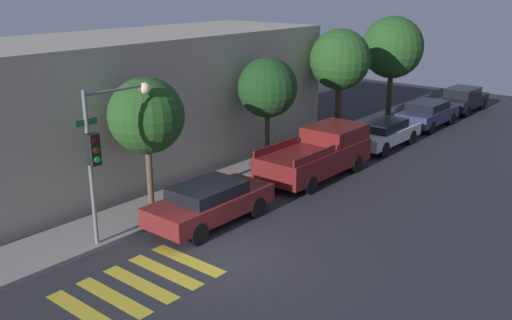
% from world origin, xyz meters
% --- Properties ---
extents(ground_plane, '(60.00, 60.00, 0.00)m').
position_xyz_m(ground_plane, '(0.00, 0.00, 0.00)').
color(ground_plane, '#28282D').
extents(sidewalk, '(26.00, 2.19, 0.14)m').
position_xyz_m(sidewalk, '(0.00, 4.30, 0.07)').
color(sidewalk, gray).
rests_on(sidewalk, ground).
extents(building_row, '(26.00, 6.00, 5.47)m').
position_xyz_m(building_row, '(0.00, 8.79, 2.74)').
color(building_row, '#A89E8E').
rests_on(building_row, ground).
extents(crosswalk, '(3.85, 2.60, 0.00)m').
position_xyz_m(crosswalk, '(-2.57, 0.80, 0.00)').
color(crosswalk, gold).
rests_on(crosswalk, ground).
extents(traffic_light_pole, '(2.63, 0.56, 4.69)m').
position_xyz_m(traffic_light_pole, '(-1.47, 3.37, 3.24)').
color(traffic_light_pole, slate).
rests_on(traffic_light_pole, ground).
extents(sedan_near_corner, '(4.38, 1.84, 1.37)m').
position_xyz_m(sedan_near_corner, '(1.37, 2.10, 0.75)').
color(sedan_near_corner, maroon).
rests_on(sedan_near_corner, ground).
extents(pickup_truck, '(5.32, 2.11, 1.85)m').
position_xyz_m(pickup_truck, '(7.60, 2.10, 0.95)').
color(pickup_truck, maroon).
rests_on(pickup_truck, ground).
extents(sedan_middle, '(4.45, 1.88, 1.33)m').
position_xyz_m(sedan_middle, '(12.95, 2.10, 0.73)').
color(sedan_middle, silver).
rests_on(sedan_middle, ground).
extents(sedan_far_end, '(4.32, 1.80, 1.40)m').
position_xyz_m(sedan_far_end, '(18.04, 2.10, 0.76)').
color(sedan_far_end, '#2D3351').
rests_on(sedan_far_end, ground).
extents(sedan_tail_of_row, '(4.26, 1.76, 1.45)m').
position_xyz_m(sedan_tail_of_row, '(23.02, 2.10, 0.77)').
color(sedan_tail_of_row, black).
rests_on(sedan_tail_of_row, ground).
extents(tree_near_corner, '(2.50, 2.50, 4.61)m').
position_xyz_m(tree_near_corner, '(0.80, 4.31, 3.34)').
color(tree_near_corner, brown).
rests_on(tree_near_corner, ground).
extents(tree_midblock, '(2.44, 2.44, 4.63)m').
position_xyz_m(tree_midblock, '(7.07, 4.31, 3.39)').
color(tree_midblock, '#42301E').
rests_on(tree_midblock, ground).
extents(tree_far_end, '(2.86, 2.86, 5.43)m').
position_xyz_m(tree_far_end, '(12.52, 4.31, 3.96)').
color(tree_far_end, '#42301E').
rests_on(tree_far_end, ground).
extents(tree_behind_truck, '(3.31, 3.31, 5.76)m').
position_xyz_m(tree_behind_truck, '(17.83, 4.31, 4.09)').
color(tree_behind_truck, '#42301E').
rests_on(tree_behind_truck, ground).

